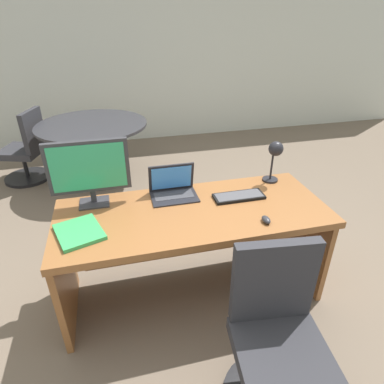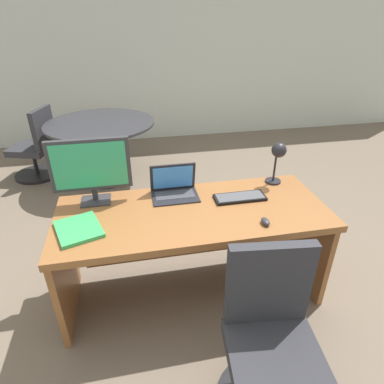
% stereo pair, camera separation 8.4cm
% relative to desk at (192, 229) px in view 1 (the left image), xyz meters
% --- Properties ---
extents(ground, '(12.00, 12.00, 0.00)m').
position_rel_desk_xyz_m(ground, '(0.00, 1.46, -0.55)').
color(ground, '#6B5B4C').
extents(back_wall, '(10.00, 0.10, 2.80)m').
position_rel_desk_xyz_m(back_wall, '(0.00, 3.59, 0.85)').
color(back_wall, silver).
rests_on(back_wall, ground).
extents(desk, '(1.82, 0.74, 0.74)m').
position_rel_desk_xyz_m(desk, '(0.00, 0.00, 0.00)').
color(desk, brown).
rests_on(desk, ground).
extents(monitor, '(0.53, 0.16, 0.46)m').
position_rel_desk_xyz_m(monitor, '(-0.64, 0.21, 0.45)').
color(monitor, '#2D2D33').
rests_on(monitor, desk).
extents(laptop, '(0.33, 0.23, 0.22)m').
position_rel_desk_xyz_m(laptop, '(-0.09, 0.21, 0.26)').
color(laptop, black).
rests_on(laptop, desk).
extents(keyboard, '(0.36, 0.14, 0.02)m').
position_rel_desk_xyz_m(keyboard, '(0.36, 0.04, 0.20)').
color(keyboard, black).
rests_on(keyboard, desk).
extents(mouse, '(0.05, 0.08, 0.04)m').
position_rel_desk_xyz_m(mouse, '(0.41, -0.29, 0.21)').
color(mouse, '#2D2D33').
rests_on(mouse, desk).
extents(desk_lamp, '(0.12, 0.14, 0.33)m').
position_rel_desk_xyz_m(desk_lamp, '(0.69, 0.21, 0.42)').
color(desk_lamp, black).
rests_on(desk_lamp, desk).
extents(book, '(0.33, 0.36, 0.02)m').
position_rel_desk_xyz_m(book, '(-0.73, -0.13, 0.20)').
color(book, green).
rests_on(book, desk).
extents(office_chair, '(0.56, 0.56, 0.95)m').
position_rel_desk_xyz_m(office_chair, '(0.23, -0.89, -0.17)').
color(office_chair, black).
rests_on(office_chair, ground).
extents(meeting_table, '(1.29, 1.29, 0.75)m').
position_rel_desk_xyz_m(meeting_table, '(-0.70, 2.08, 0.02)').
color(meeting_table, black).
rests_on(meeting_table, ground).
extents(meeting_chair_near, '(0.59, 0.58, 0.89)m').
position_rel_desk_xyz_m(meeting_chair_near, '(-1.54, 2.35, -0.20)').
color(meeting_chair_near, black).
rests_on(meeting_chair_near, ground).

